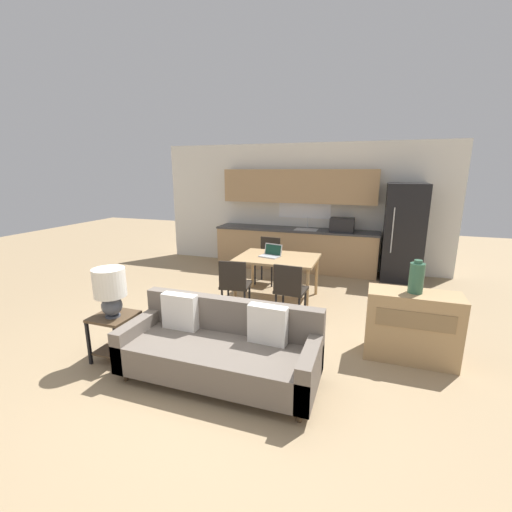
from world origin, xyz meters
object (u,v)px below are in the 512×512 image
(refrigerator, at_px, (403,233))
(vase, at_px, (416,278))
(dining_chair_near_left, at_px, (235,284))
(dining_chair_near_right, at_px, (290,289))
(side_table, at_px, (115,330))
(dining_table, at_px, (277,261))
(dining_chair_far_left, at_px, (268,257))
(table_lamp, at_px, (110,288))
(couch, at_px, (222,348))
(laptop, at_px, (271,253))
(credenza, at_px, (412,326))

(refrigerator, distance_m, vase, 3.18)
(vase, distance_m, dining_chair_near_left, 2.45)
(dining_chair_near_right, bearing_deg, dining_chair_near_left, 6.49)
(side_table, height_order, dining_chair_near_left, dining_chair_near_left)
(dining_table, distance_m, dining_chair_near_left, 0.98)
(dining_chair_far_left, height_order, dining_chair_near_right, same)
(side_table, xyz_separation_m, table_lamp, (0.02, -0.03, 0.51))
(couch, distance_m, table_lamp, 1.39)
(dining_table, distance_m, side_table, 2.76)
(laptop, bearing_deg, dining_table, 7.71)
(dining_chair_far_left, distance_m, dining_chair_near_left, 1.68)
(side_table, bearing_deg, dining_chair_near_left, 62.56)
(dining_chair_far_left, bearing_deg, credenza, -38.12)
(dining_chair_far_left, xyz_separation_m, dining_chair_near_left, (0.01, -1.68, 0.00))
(dining_chair_near_right, height_order, dining_chair_near_left, same)
(refrigerator, bearing_deg, side_table, -127.19)
(side_table, bearing_deg, refrigerator, 52.81)
(dining_chair_far_left, relative_size, laptop, 2.35)
(dining_table, xyz_separation_m, side_table, (-1.23, -2.45, -0.31))
(dining_table, distance_m, dining_chair_far_left, 0.92)
(refrigerator, bearing_deg, dining_chair_near_left, -131.94)
(dining_table, height_order, couch, couch)
(credenza, distance_m, dining_chair_near_left, 2.42)
(laptop, bearing_deg, refrigerator, 53.78)
(dining_table, relative_size, credenza, 1.32)
(side_table, relative_size, table_lamp, 0.96)
(couch, height_order, vase, vase)
(credenza, distance_m, dining_chair_far_left, 3.21)
(credenza, relative_size, dining_chair_far_left, 1.14)
(side_table, bearing_deg, credenza, 19.12)
(table_lamp, bearing_deg, dining_chair_far_left, 76.42)
(dining_chair_near_left, bearing_deg, table_lamp, 55.27)
(vase, relative_size, dining_chair_far_left, 0.43)
(table_lamp, height_order, vase, vase)
(table_lamp, xyz_separation_m, dining_chair_near_right, (1.62, 1.66, -0.37))
(dining_chair_near_left, bearing_deg, credenza, 160.32)
(couch, relative_size, dining_chair_near_left, 2.33)
(dining_table, distance_m, couch, 2.40)
(refrigerator, xyz_separation_m, side_table, (-3.26, -4.29, -0.59))
(laptop, bearing_deg, side_table, -101.04)
(dining_chair_far_left, bearing_deg, dining_table, -58.76)
(table_lamp, relative_size, dining_chair_near_left, 0.64)
(dining_table, xyz_separation_m, dining_chair_far_left, (-0.41, 0.80, -0.17))
(credenza, distance_m, dining_chair_near_right, 1.64)
(credenza, bearing_deg, dining_chair_near_left, 168.66)
(side_table, xyz_separation_m, vase, (3.18, 1.11, 0.62))
(side_table, distance_m, dining_chair_near_right, 2.32)
(dining_table, bearing_deg, refrigerator, 42.18)
(dining_table, bearing_deg, dining_chair_near_left, -115.03)
(refrigerator, relative_size, couch, 0.93)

